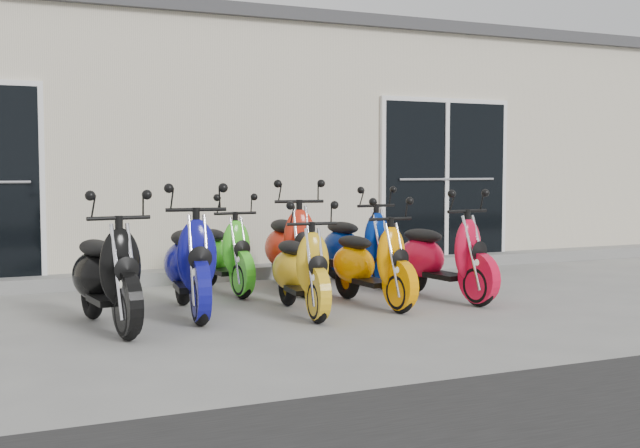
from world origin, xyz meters
The scene contains 13 objects.
ground centered at (0.00, 0.00, 0.00)m, with size 80.00×80.00×0.00m, color gray.
building centered at (0.00, 5.20, 1.60)m, with size 14.00×6.00×3.20m, color beige.
roof_cap centered at (0.00, 5.20, 3.28)m, with size 14.20×6.20×0.16m, color #3F3F42.
front_step centered at (0.00, 2.02, 0.07)m, with size 14.00×0.40×0.15m, color gray.
door_right centered at (2.60, 2.17, 1.26)m, with size 2.02×0.08×2.22m, color black.
scooter_front_black centered at (-2.42, -0.44, 0.59)m, with size 0.58×1.60×1.18m, color black, non-canonical shape.
scooter_front_blue centered at (-1.61, -0.08, 0.61)m, with size 0.60×1.66×1.23m, color navy, non-canonical shape.
scooter_front_orange_a centered at (-0.67, -0.46, 0.53)m, with size 0.52×1.44×1.07m, color yellow, non-canonical shape.
scooter_front_orange_b centered at (0.14, -0.33, 0.54)m, with size 0.53×1.46×1.08m, color #FF9700, non-canonical shape.
scooter_front_red centered at (0.99, -0.30, 0.57)m, with size 0.57×1.55×1.15m, color red, non-canonical shape.
scooter_back_green centered at (-0.94, 1.06, 0.54)m, with size 0.54×1.48×1.09m, color #43D625, non-canonical shape.
scooter_back_red centered at (-0.20, 0.96, 0.62)m, with size 0.61×1.67×1.24m, color red, non-canonical shape.
scooter_back_blue centered at (0.68, 1.02, 0.58)m, with size 0.57×1.56×1.15m, color navy, non-canonical shape.
Camera 1 is at (-3.51, -7.26, 1.35)m, focal length 45.00 mm.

